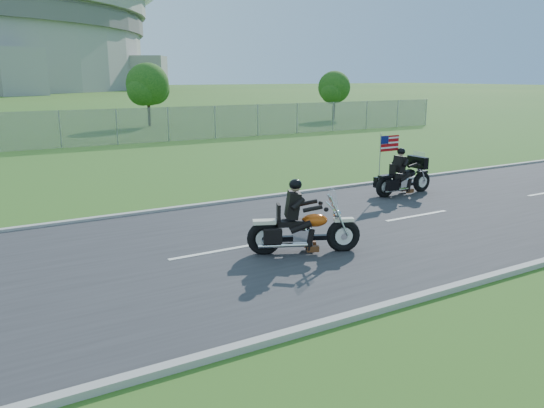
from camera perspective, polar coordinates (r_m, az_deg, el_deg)
ground at (r=12.60m, az=2.35°, el=-3.82°), size 420.00×420.00×0.00m
road at (r=12.59m, az=2.35°, el=-3.73°), size 120.00×8.00×0.04m
curb_north at (r=16.02m, az=-5.45°, el=0.13°), size 120.00×0.18×0.12m
curb_south at (r=9.63m, az=15.61°, el=-9.66°), size 120.00×0.18×0.12m
tree_fence_near at (r=42.07m, az=-13.19°, el=12.20°), size 3.52×3.28×4.75m
tree_fence_far at (r=47.65m, az=6.72°, el=12.19°), size 3.08×2.87×4.20m
motorcycle_lead at (r=11.44m, az=3.28°, el=-2.88°), size 2.35×1.25×1.67m
motorcycle_follow at (r=17.61m, az=13.98°, el=2.63°), size 2.32×0.76×1.94m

